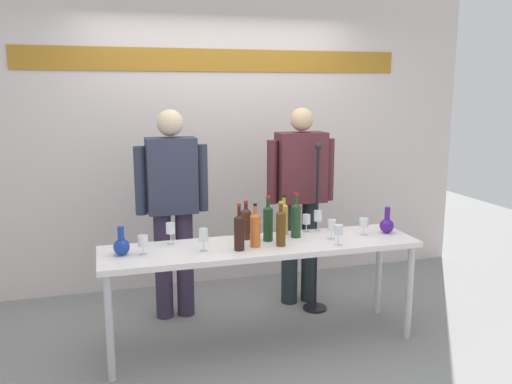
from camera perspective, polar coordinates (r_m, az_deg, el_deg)
ground_plane at (r=4.12m, az=0.61°, el=-15.69°), size 10.00×10.00×0.00m
back_wall at (r=5.08m, az=-4.09°, el=7.06°), size 5.04×0.11×3.00m
display_table at (r=3.86m, az=0.63°, el=-6.50°), size 2.27×0.56×0.76m
decanter_blue_left at (r=3.68m, az=-14.13°, el=-5.53°), size 0.11×0.11×0.20m
decanter_blue_right at (r=4.23m, az=13.76°, el=-3.37°), size 0.11×0.11×0.20m
presenter_left at (r=4.30m, az=-8.89°, el=-1.04°), size 0.58×0.22×1.69m
presenter_right at (r=4.57m, az=4.76°, el=-0.17°), size 0.60×0.22×1.69m
wine_bottle_0 at (r=3.88m, az=1.29°, el=-3.18°), size 0.07×0.07×0.33m
wine_bottle_1 at (r=3.76m, az=2.67°, el=-3.69°), size 0.07×0.07×0.32m
wine_bottle_2 at (r=3.66m, az=-1.80°, el=-4.18°), size 0.07×0.07×0.33m
wine_bottle_3 at (r=3.93m, az=-1.08°, el=-3.23°), size 0.08×0.08×0.29m
wine_bottle_4 at (r=4.07m, az=2.96°, el=-2.69°), size 0.07×0.07×0.30m
wine_bottle_5 at (r=3.74m, az=-0.09°, el=-3.92°), size 0.07×0.07×0.31m
wine_bottle_6 at (r=3.99m, az=4.28°, el=-2.84°), size 0.07×0.07×0.34m
wine_glass_left_0 at (r=3.84m, az=-9.10°, el=-3.89°), size 0.06×0.06×0.16m
wine_glass_left_1 at (r=3.66m, az=-5.62°, el=-4.61°), size 0.06×0.06×0.16m
wine_glass_left_2 at (r=3.65m, az=-11.95°, el=-5.14°), size 0.07×0.07×0.13m
wine_glass_right_0 at (r=3.82m, az=8.77°, el=-4.08°), size 0.06×0.06×0.15m
wine_glass_right_1 at (r=4.19m, az=6.61°, el=-2.59°), size 0.06×0.06×0.16m
wine_glass_right_2 at (r=4.15m, az=5.39°, el=-2.95°), size 0.06×0.06×0.14m
wine_glass_right_3 at (r=4.13m, az=11.40°, el=-3.25°), size 0.07×0.07×0.13m
wine_glass_right_4 at (r=3.97m, az=8.06°, el=-3.54°), size 0.06×0.06×0.15m
microphone_stand at (r=4.53m, az=6.40°, el=-6.82°), size 0.20×0.20×1.42m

